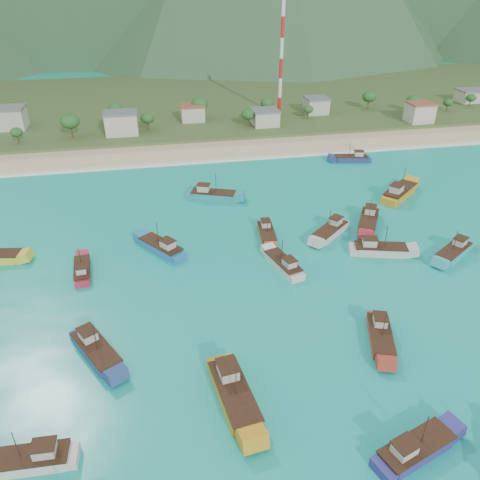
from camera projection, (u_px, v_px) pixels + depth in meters
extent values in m
plane|color=#0C8475|center=(285.00, 306.00, 77.77)|extent=(600.00, 600.00, 0.00)
cube|color=beige|center=(215.00, 150.00, 144.83)|extent=(400.00, 18.00, 1.20)
cube|color=#385123|center=(194.00, 103.00, 196.61)|extent=(400.00, 110.00, 2.40)
cube|color=white|center=(220.00, 161.00, 136.77)|extent=(400.00, 2.50, 0.08)
cube|color=beige|center=(13.00, 118.00, 158.09)|extent=(8.24, 8.99, 6.67)
cube|color=beige|center=(122.00, 124.00, 152.56)|extent=(10.29, 7.99, 6.73)
cube|color=beige|center=(193.00, 114.00, 166.19)|extent=(8.03, 6.70, 5.19)
cube|color=beige|center=(265.00, 118.00, 161.80)|extent=(8.47, 8.55, 4.91)
cube|color=beige|center=(316.00, 106.00, 175.11)|extent=(7.96, 7.68, 5.36)
cube|color=beige|center=(420.00, 113.00, 164.71)|extent=(8.28, 7.36, 6.30)
cube|color=beige|center=(471.00, 96.00, 190.51)|extent=(10.51, 7.52, 4.50)
cylinder|color=red|center=(279.00, 107.00, 171.71)|extent=(1.20, 1.20, 6.68)
cylinder|color=white|center=(280.00, 88.00, 168.36)|extent=(1.20, 1.20, 6.68)
cylinder|color=red|center=(281.00, 68.00, 165.01)|extent=(1.20, 1.20, 6.68)
cylinder|color=white|center=(282.00, 48.00, 161.66)|extent=(1.20, 1.20, 6.68)
cylinder|color=red|center=(283.00, 27.00, 158.32)|extent=(1.20, 1.20, 6.68)
cylinder|color=white|center=(284.00, 5.00, 154.97)|extent=(1.20, 1.20, 6.68)
cube|color=beige|center=(380.00, 251.00, 91.90)|extent=(11.72, 6.19, 2.04)
cube|color=beige|center=(370.00, 242.00, 91.12)|extent=(3.01, 2.66, 1.66)
cylinder|color=#382114|center=(386.00, 236.00, 90.19)|extent=(0.12, 0.12, 4.60)
cube|color=navy|center=(97.00, 353.00, 67.43)|extent=(8.39, 11.43, 2.04)
cube|color=beige|center=(88.00, 335.00, 68.02)|extent=(3.05, 3.24, 1.66)
cylinder|color=#382114|center=(95.00, 338.00, 65.34)|extent=(0.12, 0.12, 4.60)
cube|color=teal|center=(214.00, 196.00, 113.86)|extent=(12.39, 7.51, 2.17)
cube|color=beige|center=(203.00, 188.00, 113.23)|extent=(3.30, 3.00, 1.76)
cylinder|color=#382114|center=(216.00, 183.00, 112.00)|extent=(0.12, 0.12, 4.87)
cube|color=#216AA8|center=(161.00, 248.00, 92.72)|extent=(9.34, 10.98, 2.04)
cube|color=beige|center=(168.00, 244.00, 90.46)|extent=(3.17, 3.27, 1.66)
cylinder|color=#382114|center=(157.00, 233.00, 91.43)|extent=(0.12, 0.12, 4.59)
cube|color=orange|center=(400.00, 194.00, 114.97)|extent=(12.71, 11.55, 2.42)
cube|color=beige|center=(397.00, 189.00, 112.04)|extent=(3.88, 3.81, 1.96)
cylinder|color=#382114|center=(404.00, 178.00, 113.51)|extent=(0.12, 0.12, 5.44)
cube|color=silver|center=(28.00, 462.00, 52.60)|extent=(10.50, 3.52, 1.89)
cube|color=beige|center=(44.00, 450.00, 52.01)|extent=(2.44, 2.00, 1.53)
cylinder|color=#382114|center=(16.00, 445.00, 50.98)|extent=(0.12, 0.12, 4.25)
cube|color=#A13325|center=(380.00, 339.00, 70.19)|extent=(6.13, 10.71, 1.87)
cube|color=beige|center=(380.00, 321.00, 71.14)|extent=(2.53, 2.81, 1.52)
cylinder|color=#382114|center=(384.00, 326.00, 68.16)|extent=(0.12, 0.12, 4.21)
cube|color=#BC4C21|center=(267.00, 235.00, 97.72)|extent=(3.83, 9.91, 1.76)
cube|color=beige|center=(266.00, 224.00, 98.63)|extent=(1.99, 2.37, 1.43)
cylinder|color=#382114|center=(268.00, 224.00, 95.81)|extent=(0.12, 0.12, 3.96)
cube|color=beige|center=(330.00, 233.00, 98.35)|extent=(10.40, 9.58, 1.99)
cube|color=beige|center=(336.00, 221.00, 98.97)|extent=(3.19, 3.14, 1.62)
cylinder|color=#382114|center=(330.00, 220.00, 96.31)|extent=(0.12, 0.12, 4.47)
cube|color=#2EA5BA|center=(453.00, 254.00, 91.14)|extent=(10.69, 8.41, 1.94)
cube|color=beige|center=(460.00, 242.00, 91.57)|extent=(3.10, 2.96, 1.58)
cylinder|color=#382114|center=(455.00, 241.00, 89.20)|extent=(0.12, 0.12, 4.37)
cube|color=navy|center=(416.00, 450.00, 53.81)|extent=(11.25, 6.39, 1.96)
cube|color=beige|center=(405.00, 449.00, 51.99)|extent=(2.95, 2.64, 1.59)
cylinder|color=#382114|center=(425.00, 430.00, 52.47)|extent=(0.12, 0.12, 4.42)
cube|color=#A12137|center=(83.00, 271.00, 86.06)|extent=(3.48, 9.37, 1.67)
cube|color=beige|center=(81.00, 270.00, 83.74)|extent=(1.85, 2.22, 1.36)
cylinder|color=#382114|center=(80.00, 257.00, 85.13)|extent=(0.12, 0.12, 3.75)
cube|color=silver|center=(283.00, 265.00, 87.63)|extent=(5.69, 10.64, 1.85)
cube|color=beige|center=(289.00, 263.00, 85.18)|extent=(2.43, 2.74, 1.51)
cylinder|color=#382114|center=(282.00, 250.00, 86.56)|extent=(0.12, 0.12, 4.17)
cube|color=navy|center=(351.00, 159.00, 136.40)|extent=(10.83, 5.11, 1.90)
cube|color=beige|center=(359.00, 154.00, 135.52)|extent=(2.70, 2.35, 1.54)
cylinder|color=#382114|center=(350.00, 149.00, 134.86)|extent=(0.12, 0.12, 4.26)
cube|color=orange|center=(234.00, 397.00, 60.31)|extent=(5.47, 13.25, 2.34)
cube|color=beige|center=(228.00, 371.00, 61.41)|extent=(2.72, 3.21, 1.90)
cylinder|color=#382114|center=(236.00, 380.00, 57.81)|extent=(0.12, 0.12, 5.26)
cube|color=#B02430|center=(368.00, 223.00, 102.01)|extent=(8.88, 11.89, 2.13)
cube|color=beige|center=(370.00, 210.00, 103.01)|extent=(3.20, 3.39, 1.73)
cylinder|color=#382114|center=(370.00, 210.00, 99.73)|extent=(0.12, 0.12, 4.80)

